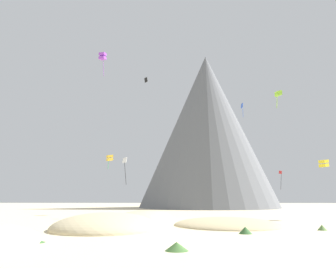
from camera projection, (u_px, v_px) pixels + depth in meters
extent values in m
plane|color=beige|center=(171.00, 244.00, 27.33)|extent=(400.00, 400.00, 0.00)
ellipsoid|color=#C6B284|center=(227.00, 225.00, 45.02)|extent=(17.20, 18.78, 2.10)
ellipsoid|color=#CCBA8E|center=(107.00, 229.00, 40.00)|extent=(14.15, 16.83, 3.89)
ellipsoid|color=#CCBA8E|center=(143.00, 223.00, 50.23)|extent=(11.46, 27.19, 3.59)
cone|color=#386633|center=(29.00, 240.00, 27.90)|extent=(3.24, 3.24, 0.44)
cone|color=#386633|center=(245.00, 230.00, 34.70)|extent=(1.59, 1.59, 0.72)
cone|color=#668C4C|center=(322.00, 228.00, 38.38)|extent=(1.20, 1.20, 0.63)
cone|color=#477238|center=(177.00, 246.00, 23.68)|extent=(1.97, 1.97, 0.62)
cone|color=slate|center=(207.00, 129.00, 127.74)|extent=(58.78, 58.78, 59.36)
cone|color=slate|center=(221.00, 159.00, 118.23)|extent=(24.66, 24.66, 34.27)
cube|color=red|center=(280.00, 172.00, 85.52)|extent=(0.85, 0.30, 0.89)
cylinder|color=black|center=(281.00, 182.00, 85.07)|extent=(0.50, 0.25, 3.99)
cube|color=blue|center=(242.00, 106.00, 76.34)|extent=(0.54, 0.98, 1.33)
cylinder|color=blue|center=(243.00, 113.00, 76.02)|extent=(0.14, 0.26, 2.17)
cube|color=white|center=(125.00, 160.00, 63.23)|extent=(0.91, 0.82, 1.06)
cylinder|color=black|center=(125.00, 174.00, 62.74)|extent=(0.46, 0.21, 4.11)
cube|color=black|center=(146.00, 80.00, 66.34)|extent=(0.76, 0.60, 1.14)
cube|color=yellow|center=(324.00, 165.00, 58.83)|extent=(1.75, 1.73, 0.70)
cube|color=yellow|center=(324.00, 162.00, 58.96)|extent=(1.75, 1.73, 0.70)
cube|color=purple|center=(103.00, 58.00, 71.59)|extent=(1.54, 1.60, 0.75)
cube|color=purple|center=(103.00, 54.00, 71.75)|extent=(1.54, 1.60, 0.75)
cylinder|color=purple|center=(103.00, 68.00, 71.16)|extent=(0.49, 0.61, 3.91)
cube|color=#8CD133|center=(278.00, 95.00, 49.95)|extent=(1.08, 1.03, 0.60)
cube|color=#8CD133|center=(278.00, 92.00, 50.02)|extent=(1.08, 1.03, 0.60)
cylinder|color=#8CD133|center=(277.00, 102.00, 49.75)|extent=(0.20, 0.29, 1.87)
cube|color=gold|center=(110.00, 159.00, 75.52)|extent=(1.74, 1.72, 0.70)
cube|color=gold|center=(110.00, 156.00, 75.65)|extent=(1.74, 1.72, 0.70)
cylinder|color=green|center=(108.00, 165.00, 75.30)|extent=(0.10, 0.36, 1.92)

